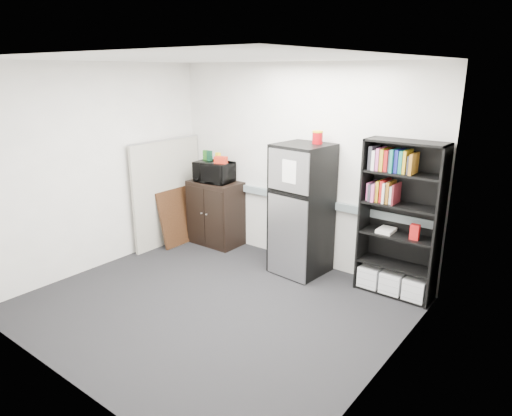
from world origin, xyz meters
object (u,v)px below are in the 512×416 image
Objects in this scene: cubicle_partition at (168,192)px; cabinet at (216,213)px; microwave at (214,172)px; bookshelf at (400,221)px; refrigerator at (301,210)px.

cubicle_partition is 1.65× the size of cabinet.
cabinet is 0.64m from microwave.
bookshelf is 1.08× the size of refrigerator.
cubicle_partition is 2.21m from refrigerator.
refrigerator is (1.58, -0.06, -0.28)m from microwave.
refrigerator is (2.18, 0.34, 0.04)m from cubicle_partition.
cubicle_partition is 0.80m from cabinet.
cabinet is at bearing -178.70° from bookshelf.
microwave is 0.32× the size of refrigerator.
cubicle_partition is at bearing -144.78° from cabinet.
bookshelf is at bearing -5.65° from microwave.
bookshelf is 2.84m from microwave.
bookshelf reaches higher than cubicle_partition.
microwave is (-2.83, -0.08, 0.22)m from bookshelf.
refrigerator reaches higher than microwave.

